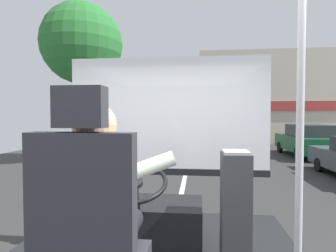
{
  "coord_description": "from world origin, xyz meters",
  "views": [
    {
      "loc": [
        0.38,
        -1.83,
        1.82
      ],
      "look_at": [
        0.03,
        1.35,
        1.7
      ],
      "focal_mm": 29.52,
      "sensor_mm": 36.0,
      "label": 1
    }
  ],
  "objects_px": {
    "driver_seat": "(91,248)",
    "handrail_pole": "(300,137)",
    "bus_driver": "(99,200)",
    "parked_car_green": "(308,140)",
    "steering_console": "(143,221)",
    "fare_box": "(235,209)"
  },
  "relations": [
    {
      "from": "steering_console",
      "to": "parked_car_green",
      "type": "height_order",
      "value": "parked_car_green"
    },
    {
      "from": "driver_seat",
      "to": "bus_driver",
      "type": "xyz_separation_m",
      "value": [
        0.0,
        0.11,
        0.2
      ]
    },
    {
      "from": "bus_driver",
      "to": "parked_car_green",
      "type": "xyz_separation_m",
      "value": [
        5.41,
        11.5,
        -0.65
      ]
    },
    {
      "from": "steering_console",
      "to": "bus_driver",
      "type": "bearing_deg",
      "value": -90.0
    },
    {
      "from": "bus_driver",
      "to": "handrail_pole",
      "type": "distance_m",
      "value": 1.19
    },
    {
      "from": "handrail_pole",
      "to": "bus_driver",
      "type": "bearing_deg",
      "value": -163.51
    },
    {
      "from": "bus_driver",
      "to": "fare_box",
      "type": "bearing_deg",
      "value": 47.29
    },
    {
      "from": "bus_driver",
      "to": "steering_console",
      "type": "height_order",
      "value": "bus_driver"
    },
    {
      "from": "driver_seat",
      "to": "steering_console",
      "type": "xyz_separation_m",
      "value": [
        -0.0,
        1.27,
        -0.35
      ]
    },
    {
      "from": "driver_seat",
      "to": "parked_car_green",
      "type": "relative_size",
      "value": 0.34
    },
    {
      "from": "bus_driver",
      "to": "steering_console",
      "type": "relative_size",
      "value": 0.73
    },
    {
      "from": "bus_driver",
      "to": "parked_car_green",
      "type": "distance_m",
      "value": 12.72
    },
    {
      "from": "steering_console",
      "to": "handrail_pole",
      "type": "distance_m",
      "value": 1.64
    },
    {
      "from": "steering_console",
      "to": "fare_box",
      "type": "height_order",
      "value": "fare_box"
    },
    {
      "from": "driver_seat",
      "to": "steering_console",
      "type": "bearing_deg",
      "value": 90.0
    },
    {
      "from": "driver_seat",
      "to": "handrail_pole",
      "type": "bearing_deg",
      "value": 21.43
    },
    {
      "from": "driver_seat",
      "to": "bus_driver",
      "type": "relative_size",
      "value": 1.68
    },
    {
      "from": "bus_driver",
      "to": "fare_box",
      "type": "distance_m",
      "value": 1.24
    },
    {
      "from": "fare_box",
      "to": "parked_car_green",
      "type": "height_order",
      "value": "fare_box"
    },
    {
      "from": "driver_seat",
      "to": "handrail_pole",
      "type": "relative_size",
      "value": 0.62
    },
    {
      "from": "driver_seat",
      "to": "parked_car_green",
      "type": "height_order",
      "value": "driver_seat"
    },
    {
      "from": "fare_box",
      "to": "parked_car_green",
      "type": "xyz_separation_m",
      "value": [
        4.6,
        10.62,
        -0.34
      ]
    }
  ]
}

